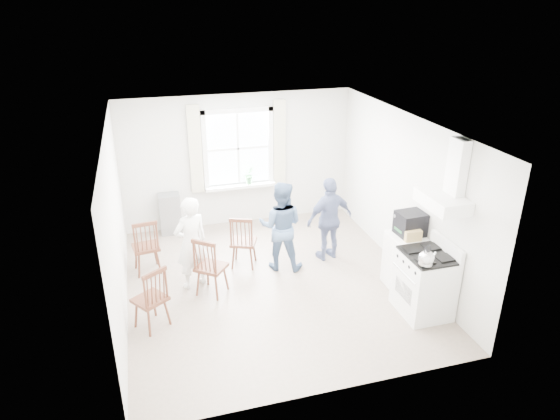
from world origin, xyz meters
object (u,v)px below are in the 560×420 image
object	(u,v)px
windsor_chair_b	(207,262)
windsor_chair_c	(154,293)
stereo_stack	(410,223)
windsor_chair_a	(146,242)
person_mid	(281,226)
low_cabinet	(404,261)
person_left	(191,243)
person_right	(330,219)
gas_stove	(424,283)

from	to	relation	value
windsor_chair_b	windsor_chair_c	distance (m)	1.03
stereo_stack	windsor_chair_a	world-z (taller)	stereo_stack
stereo_stack	person_mid	distance (m)	2.08
low_cabinet	stereo_stack	world-z (taller)	stereo_stack
person_left	person_mid	bearing A→B (deg)	164.48
windsor_chair_b	person_right	bearing A→B (deg)	16.35
windsor_chair_b	person_left	distance (m)	0.44
windsor_chair_b	windsor_chair_c	xyz separation A→B (m)	(-0.82, -0.62, -0.02)
stereo_stack	windsor_chair_b	size ratio (longest dim) A/B	0.43
stereo_stack	windsor_chair_c	world-z (taller)	stereo_stack
stereo_stack	person_left	xyz separation A→B (m)	(-3.24, 0.90, -0.32)
stereo_stack	person_mid	size ratio (longest dim) A/B	0.27
gas_stove	windsor_chair_c	xyz separation A→B (m)	(-3.75, 0.64, 0.10)
windsor_chair_c	person_left	xyz separation A→B (m)	(0.63, 0.99, 0.17)
windsor_chair_a	person_left	xyz separation A→B (m)	(0.68, -0.56, 0.16)
gas_stove	stereo_stack	size ratio (longest dim) A/B	2.66
stereo_stack	windsor_chair_a	distance (m)	4.21
windsor_chair_b	person_right	size ratio (longest dim) A/B	0.66
gas_stove	person_mid	xyz separation A→B (m)	(-1.62, 1.82, 0.28)
gas_stove	person_right	size ratio (longest dim) A/B	0.75
gas_stove	person_right	distance (m)	2.06
person_mid	gas_stove	bearing A→B (deg)	154.59
stereo_stack	windsor_chair_b	bearing A→B (deg)	170.20
stereo_stack	person_right	distance (m)	1.49
stereo_stack	person_mid	bearing A→B (deg)	147.99
person_left	person_mid	xyz separation A→B (m)	(1.50, 0.19, 0.01)
windsor_chair_a	windsor_chair_c	bearing A→B (deg)	-88.36
stereo_stack	windsor_chair_c	bearing A→B (deg)	-178.61
person_left	person_right	size ratio (longest dim) A/B	1.02
windsor_chair_b	person_left	world-z (taller)	person_left
person_mid	person_right	world-z (taller)	person_mid
gas_stove	low_cabinet	bearing A→B (deg)	84.32
low_cabinet	person_left	bearing A→B (deg)	163.73
low_cabinet	windsor_chair_a	distance (m)	4.15
low_cabinet	person_mid	distance (m)	2.06
person_mid	person_right	size ratio (longest dim) A/B	1.03
person_left	windsor_chair_b	bearing A→B (deg)	93.66
gas_stove	windsor_chair_b	distance (m)	3.20
person_right	person_left	bearing A→B (deg)	-5.41
windsor_chair_c	person_left	distance (m)	1.19
gas_stove	low_cabinet	world-z (taller)	gas_stove
windsor_chair_c	person_right	xyz separation A→B (m)	(3.02, 1.27, 0.16)
person_right	gas_stove	bearing A→B (deg)	99.00
person_left	person_mid	distance (m)	1.51
person_left	person_right	distance (m)	2.41
windsor_chair_c	person_right	size ratio (longest dim) A/B	0.64
gas_stove	person_mid	size ratio (longest dim) A/B	0.73
stereo_stack	gas_stove	bearing A→B (deg)	-99.19
low_cabinet	windsor_chair_b	world-z (taller)	windsor_chair_b
gas_stove	windsor_chair_b	xyz separation A→B (m)	(-2.94, 1.26, 0.12)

